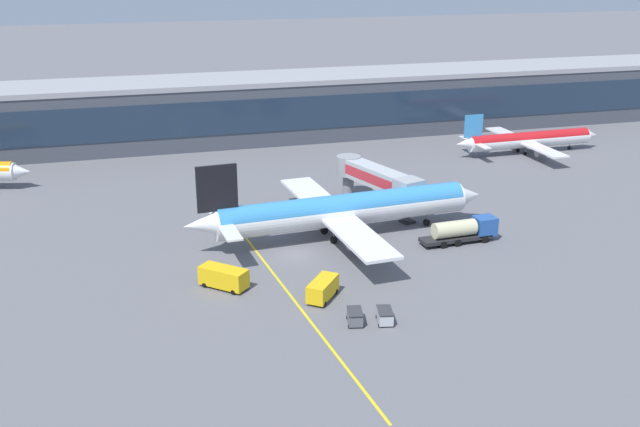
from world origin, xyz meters
TOP-DOWN VIEW (x-y plane):
  - ground_plane at (0.00, 0.00)m, footprint 700.00×700.00m
  - apron_lead_in_line at (-4.75, 2.00)m, footprint 7.18×79.73m
  - terminal_building at (5.20, 63.78)m, footprint 219.48×17.14m
  - main_airliner at (7.63, 4.24)m, footprint 43.49×34.39m
  - jet_bridge at (16.20, 14.78)m, footprint 8.64×18.23m
  - fuel_tanker at (22.99, -2.08)m, footprint 10.91×3.06m
  - lavatory_truck at (-10.67, -7.42)m, footprint 5.78×5.68m
  - crew_van at (-0.27, -13.55)m, footprint 4.75×5.22m
  - baggage_cart_0 at (1.46, -20.07)m, footprint 2.10×2.92m
  - baggage_cart_1 at (4.58, -20.76)m, footprint 2.10×2.92m
  - commuter_jet_far at (56.33, 37.11)m, footprint 31.35×24.75m

SIDE VIEW (x-z plane):
  - ground_plane at x=0.00m, z-range 0.00..0.00m
  - apron_lead_in_line at x=-4.75m, z-range 0.00..0.01m
  - baggage_cart_0 at x=1.46m, z-range 0.04..1.52m
  - baggage_cart_1 at x=4.58m, z-range 0.04..1.52m
  - crew_van at x=-0.27m, z-range 0.16..2.46m
  - lavatory_truck at x=-10.67m, z-range 0.17..2.67m
  - fuel_tanker at x=22.99m, z-range 0.12..3.37m
  - commuter_jet_far at x=56.33m, z-range -1.47..6.96m
  - main_airliner at x=7.63m, z-range -2.01..9.98m
  - jet_bridge at x=16.20m, z-range 1.62..8.29m
  - terminal_building at x=5.20m, z-range 0.02..13.06m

